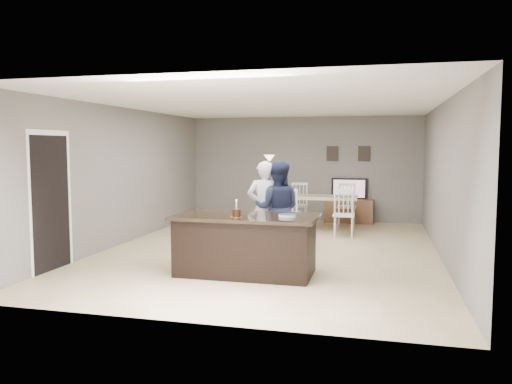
% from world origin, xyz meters
% --- Properties ---
extents(floor, '(8.00, 8.00, 0.00)m').
position_xyz_m(floor, '(0.00, 0.00, 0.00)').
color(floor, tan).
rests_on(floor, ground).
extents(room_shell, '(8.00, 8.00, 8.00)m').
position_xyz_m(room_shell, '(0.00, 0.00, 1.68)').
color(room_shell, slate).
rests_on(room_shell, floor).
extents(kitchen_island, '(2.15, 1.10, 0.90)m').
position_xyz_m(kitchen_island, '(0.00, -1.80, 0.45)').
color(kitchen_island, black).
rests_on(kitchen_island, floor).
extents(tv_console, '(1.20, 0.40, 0.60)m').
position_xyz_m(tv_console, '(1.20, 3.77, 0.30)').
color(tv_console, brown).
rests_on(tv_console, floor).
extents(television, '(0.91, 0.12, 0.53)m').
position_xyz_m(television, '(1.20, 3.84, 0.86)').
color(television, black).
rests_on(television, tv_console).
extents(tv_screen_glow, '(0.78, 0.00, 0.78)m').
position_xyz_m(tv_screen_glow, '(1.20, 3.76, 0.87)').
color(tv_screen_glow, orange).
rests_on(tv_screen_glow, tv_console).
extents(picture_frames, '(1.10, 0.02, 0.38)m').
position_xyz_m(picture_frames, '(1.15, 3.98, 1.75)').
color(picture_frames, black).
rests_on(picture_frames, room_shell).
extents(doorway, '(0.00, 2.10, 2.65)m').
position_xyz_m(doorway, '(-2.99, -2.30, 1.26)').
color(doorway, black).
rests_on(doorway, floor).
extents(woman, '(0.67, 0.50, 1.68)m').
position_xyz_m(woman, '(-0.02, -0.45, 0.84)').
color(woman, silver).
rests_on(woman, floor).
extents(man, '(0.86, 0.70, 1.68)m').
position_xyz_m(man, '(0.22, -0.45, 0.84)').
color(man, '#1B203D').
rests_on(man, floor).
extents(birthday_cake, '(0.17, 0.17, 0.26)m').
position_xyz_m(birthday_cake, '(-0.08, -2.02, 0.96)').
color(birthday_cake, gold).
rests_on(birthday_cake, kitchen_island).
extents(plate_stack, '(0.27, 0.27, 0.04)m').
position_xyz_m(plate_stack, '(0.65, -1.84, 0.92)').
color(plate_stack, white).
rests_on(plate_stack, kitchen_island).
extents(dining_table, '(1.72, 1.95, 1.03)m').
position_xyz_m(dining_table, '(0.62, 2.40, 0.66)').
color(dining_table, tan).
rests_on(dining_table, floor).
extents(floor_lamp, '(0.26, 0.26, 1.73)m').
position_xyz_m(floor_lamp, '(-0.65, 2.80, 1.34)').
color(floor_lamp, black).
rests_on(floor_lamp, floor).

